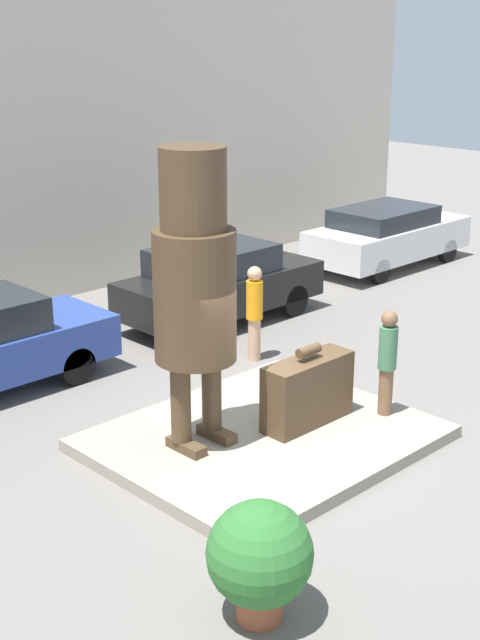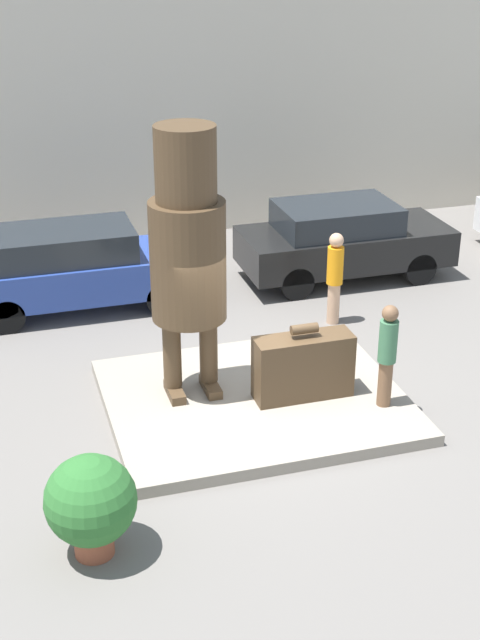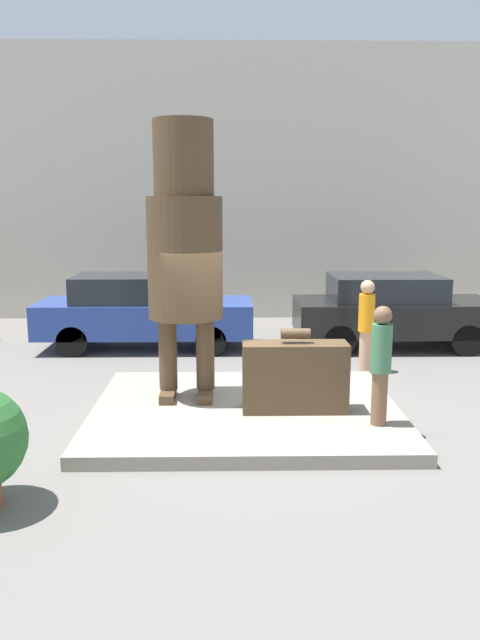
{
  "view_description": "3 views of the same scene",
  "coord_description": "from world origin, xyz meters",
  "px_view_note": "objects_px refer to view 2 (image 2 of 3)",
  "views": [
    {
      "loc": [
        -8.55,
        -8.28,
        5.93
      ],
      "look_at": [
        -0.29,
        0.2,
        1.96
      ],
      "focal_mm": 50.0,
      "sensor_mm": 36.0,
      "label": 1
    },
    {
      "loc": [
        -3.73,
        -11.6,
        7.15
      ],
      "look_at": [
        -0.33,
        -0.28,
        1.66
      ],
      "focal_mm": 50.0,
      "sensor_mm": 36.0,
      "label": 2
    },
    {
      "loc": [
        -0.25,
        -9.02,
        3.23
      ],
      "look_at": [
        -0.08,
        0.25,
        1.46
      ],
      "focal_mm": 35.0,
      "sensor_mm": 36.0,
      "label": 3
    }
  ],
  "objects_px": {
    "statue_figure": "(188,244)",
    "parked_car_black": "(343,239)",
    "planter_pot": "(91,502)",
    "worker_hivis": "(335,275)",
    "tourist": "(387,351)",
    "parked_car_blue": "(76,267)",
    "giant_suitcase": "(303,366)"
  },
  "relations": [
    {
      "from": "statue_figure",
      "to": "parked_car_black",
      "type": "bearing_deg",
      "value": 44.08
    },
    {
      "from": "statue_figure",
      "to": "planter_pot",
      "type": "distance_m",
      "value": 4.27
    },
    {
      "from": "worker_hivis",
      "to": "planter_pot",
      "type": "bearing_deg",
      "value": -134.7
    },
    {
      "from": "tourist",
      "to": "parked_car_black",
      "type": "distance_m",
      "value": 5.66
    },
    {
      "from": "statue_figure",
      "to": "parked_car_blue",
      "type": "height_order",
      "value": "statue_figure"
    },
    {
      "from": "parked_car_blue",
      "to": "planter_pot",
      "type": "xyz_separation_m",
      "value": [
        -0.77,
        -7.42,
        -0.11
      ]
    },
    {
      "from": "parked_car_blue",
      "to": "worker_hivis",
      "type": "height_order",
      "value": "worker_hivis"
    },
    {
      "from": "parked_car_black",
      "to": "planter_pot",
      "type": "height_order",
      "value": "parked_car_black"
    },
    {
      "from": "parked_car_blue",
      "to": "planter_pot",
      "type": "bearing_deg",
      "value": -95.95
    },
    {
      "from": "parked_car_blue",
      "to": "worker_hivis",
      "type": "distance_m",
      "value": 4.97
    },
    {
      "from": "statue_figure",
      "to": "giant_suitcase",
      "type": "bearing_deg",
      "value": -21.97
    },
    {
      "from": "statue_figure",
      "to": "planter_pot",
      "type": "height_order",
      "value": "statue_figure"
    },
    {
      "from": "statue_figure",
      "to": "parked_car_black",
      "type": "relative_size",
      "value": 0.96
    },
    {
      "from": "statue_figure",
      "to": "worker_hivis",
      "type": "height_order",
      "value": "statue_figure"
    },
    {
      "from": "parked_car_blue",
      "to": "statue_figure",
      "type": "bearing_deg",
      "value": -73.38
    },
    {
      "from": "statue_figure",
      "to": "planter_pot",
      "type": "bearing_deg",
      "value": -121.89
    },
    {
      "from": "statue_figure",
      "to": "parked_car_blue",
      "type": "relative_size",
      "value": 0.9
    },
    {
      "from": "parked_car_black",
      "to": "worker_hivis",
      "type": "height_order",
      "value": "worker_hivis"
    },
    {
      "from": "parked_car_black",
      "to": "worker_hivis",
      "type": "xyz_separation_m",
      "value": [
        -1.03,
        -2.06,
        0.11
      ]
    },
    {
      "from": "planter_pot",
      "to": "parked_car_blue",
      "type": "bearing_deg",
      "value": 84.05
    },
    {
      "from": "statue_figure",
      "to": "parked_car_black",
      "type": "distance_m",
      "value": 6.25
    },
    {
      "from": "tourist",
      "to": "parked_car_blue",
      "type": "distance_m",
      "value": 6.75
    },
    {
      "from": "parked_car_blue",
      "to": "parked_car_black",
      "type": "bearing_deg",
      "value": -0.1
    },
    {
      "from": "tourist",
      "to": "worker_hivis",
      "type": "relative_size",
      "value": 0.93
    },
    {
      "from": "statue_figure",
      "to": "worker_hivis",
      "type": "distance_m",
      "value": 4.24
    },
    {
      "from": "statue_figure",
      "to": "worker_hivis",
      "type": "xyz_separation_m",
      "value": [
        3.27,
        2.1,
        -1.68
      ]
    },
    {
      "from": "statue_figure",
      "to": "tourist",
      "type": "distance_m",
      "value": 3.39
    },
    {
      "from": "giant_suitcase",
      "to": "parked_car_blue",
      "type": "height_order",
      "value": "parked_car_blue"
    },
    {
      "from": "parked_car_black",
      "to": "tourist",
      "type": "bearing_deg",
      "value": -106.07
    },
    {
      "from": "parked_car_blue",
      "to": "giant_suitcase",
      "type": "bearing_deg",
      "value": -59.24
    },
    {
      "from": "giant_suitcase",
      "to": "planter_pot",
      "type": "xyz_separation_m",
      "value": [
        -3.65,
        -2.59,
        0.04
      ]
    },
    {
      "from": "giant_suitcase",
      "to": "parked_car_black",
      "type": "height_order",
      "value": "parked_car_black"
    }
  ]
}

